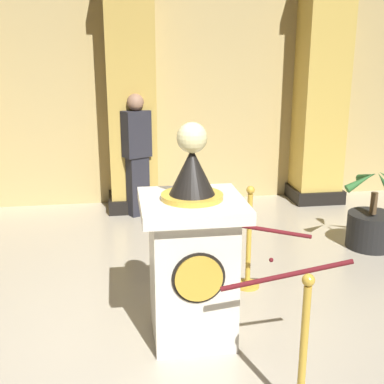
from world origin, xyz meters
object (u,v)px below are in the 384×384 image
at_px(potted_palm_right, 371,225).
at_px(bystander_guest, 137,152).
at_px(stanchion_far, 248,252).
at_px(stanchion_near, 302,370).
at_px(pedestal_clock, 192,256).

distance_m(potted_palm_right, bystander_guest, 3.20).
bearing_deg(bystander_guest, potted_palm_right, -30.97).
bearing_deg(stanchion_far, stanchion_near, -94.19).
distance_m(pedestal_clock, potted_palm_right, 2.90).
relative_size(stanchion_near, bystander_guest, 0.60).
xyz_separation_m(stanchion_near, potted_palm_right, (1.85, 2.65, -0.08)).
relative_size(stanchion_far, potted_palm_right, 1.08).
bearing_deg(bystander_guest, stanchion_far, -68.00).
distance_m(pedestal_clock, stanchion_far, 1.09).
bearing_deg(potted_palm_right, stanchion_near, -124.96).
relative_size(pedestal_clock, stanchion_near, 1.75).
bearing_deg(stanchion_near, pedestal_clock, 117.02).
height_order(stanchion_far, potted_palm_right, stanchion_far).
height_order(stanchion_far, bystander_guest, bystander_guest).
distance_m(stanchion_near, bystander_guest, 4.37).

